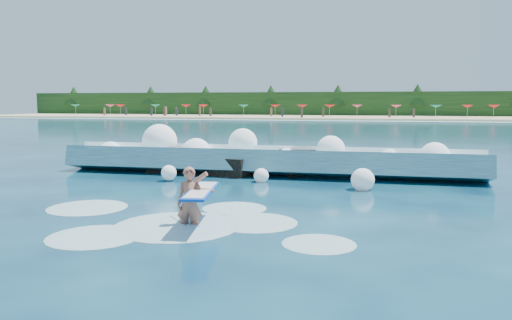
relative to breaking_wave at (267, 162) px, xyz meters
name	(u,v)px	position (x,y,z in m)	size (l,w,h in m)	color
ground	(190,207)	(-0.73, -7.15, -0.53)	(200.00, 200.00, 0.00)	#07203C
beach	(346,118)	(-0.73, 70.85, -0.33)	(140.00, 20.00, 0.40)	tan
wet_band	(342,121)	(-0.73, 59.85, -0.49)	(140.00, 5.00, 0.08)	silver
treeline	(349,105)	(-0.73, 80.85, 1.97)	(140.00, 4.00, 5.00)	black
breaking_wave	(267,162)	(0.00, 0.00, 0.00)	(17.46, 2.74, 1.51)	teal
rock_cluster	(229,163)	(-1.69, 0.01, -0.13)	(8.10, 3.13, 1.25)	black
surfer_with_board	(192,200)	(0.16, -9.31, 0.14)	(1.11, 2.96, 1.79)	#A2604B
wave_spray	(245,151)	(-0.90, -0.22, 0.46)	(14.90, 4.36, 2.14)	white
surf_foam	(174,223)	(-0.46, -9.01, -0.53)	(8.93, 5.71, 0.16)	silver
beach_umbrellas	(346,106)	(-0.86, 72.64, 1.72)	(112.98, 6.01, 0.50)	#147E66
beachgoers	(368,113)	(3.22, 67.00, 0.57)	(105.14, 12.23, 1.92)	#3F332D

